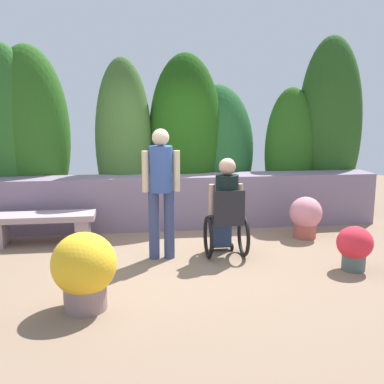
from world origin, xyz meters
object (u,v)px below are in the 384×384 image
(flower_pot_red_accent, at_px, (306,216))
(person_standing_companion, at_px, (161,185))
(flower_pot_terracotta_by_wall, at_px, (355,246))
(person_in_wheelchair, at_px, (226,211))
(flower_pot_purple_near, at_px, (84,270))
(stone_bench, at_px, (41,224))

(flower_pot_red_accent, bearing_deg, person_standing_companion, -163.60)
(person_standing_companion, distance_m, flower_pot_terracotta_by_wall, 2.53)
(person_in_wheelchair, height_order, flower_pot_purple_near, person_in_wheelchair)
(flower_pot_purple_near, relative_size, flower_pot_terracotta_by_wall, 1.42)
(flower_pot_purple_near, bearing_deg, stone_bench, 109.73)
(stone_bench, relative_size, flower_pot_purple_near, 1.99)
(person_in_wheelchair, xyz_separation_m, flower_pot_purple_near, (-1.72, -1.43, -0.21))
(flower_pot_purple_near, bearing_deg, person_in_wheelchair, 39.77)
(person_standing_companion, bearing_deg, flower_pot_red_accent, 7.88)
(flower_pot_purple_near, bearing_deg, flower_pot_terracotta_by_wall, 12.17)
(flower_pot_red_accent, bearing_deg, flower_pot_purple_near, -145.80)
(stone_bench, xyz_separation_m, flower_pot_red_accent, (3.94, -0.22, 0.04))
(stone_bench, height_order, flower_pot_purple_near, flower_pot_purple_near)
(flower_pot_red_accent, bearing_deg, person_in_wheelchair, -153.85)
(flower_pot_terracotta_by_wall, bearing_deg, stone_bench, 157.64)
(stone_bench, height_order, flower_pot_terracotta_by_wall, flower_pot_terracotta_by_wall)
(person_standing_companion, height_order, flower_pot_red_accent, person_standing_companion)
(person_in_wheelchair, bearing_deg, flower_pot_red_accent, 21.46)
(person_in_wheelchair, relative_size, person_standing_companion, 0.78)
(flower_pot_red_accent, bearing_deg, stone_bench, 176.77)
(person_standing_companion, distance_m, flower_pot_purple_near, 1.78)
(flower_pot_purple_near, bearing_deg, flower_pot_red_accent, 34.20)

